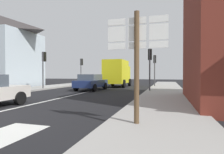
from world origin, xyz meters
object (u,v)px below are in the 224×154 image
at_px(traffic_light_far_right, 155,63).
at_px(route_sign_post, 137,55).
at_px(traffic_light_near_left, 44,62).
at_px(traffic_light_near_right, 150,60).
at_px(delivery_truck, 117,73).
at_px(traffic_light_far_left, 81,65).
at_px(sedan_far, 91,82).

bearing_deg(traffic_light_far_right, route_sign_post, -88.00).
height_order(traffic_light_near_left, traffic_light_near_right, traffic_light_near_left).
height_order(traffic_light_far_right, traffic_light_near_right, traffic_light_far_right).
xyz_separation_m(route_sign_post, traffic_light_near_left, (-10.50, 10.26, 0.66)).
bearing_deg(traffic_light_near_right, delivery_truck, 128.06).
bearing_deg(traffic_light_near_right, traffic_light_near_left, -177.46).
xyz_separation_m(traffic_light_far_right, traffic_light_near_right, (0.00, -6.22, -0.06)).
xyz_separation_m(traffic_light_near_left, traffic_light_far_left, (0.00, 8.18, 0.00)).
relative_size(delivery_truck, traffic_light_near_left, 1.39).
xyz_separation_m(traffic_light_near_right, traffic_light_far_left, (-9.91, 7.74, 0.02)).
relative_size(delivery_truck, traffic_light_far_right, 1.37).
bearing_deg(traffic_light_near_left, delivery_truck, 45.64).
relative_size(sedan_far, route_sign_post, 1.33).
height_order(route_sign_post, traffic_light_far_left, traffic_light_far_left).
xyz_separation_m(traffic_light_near_left, traffic_light_near_right, (9.91, 0.44, -0.02)).
bearing_deg(traffic_light_near_right, traffic_light_far_right, 90.00).
distance_m(sedan_far, traffic_light_far_right, 8.18).
height_order(delivery_truck, traffic_light_near_right, traffic_light_near_right).
xyz_separation_m(traffic_light_near_left, traffic_light_far_right, (9.91, 6.66, 0.04)).
height_order(sedan_far, traffic_light_near_right, traffic_light_near_right).
height_order(sedan_far, route_sign_post, route_sign_post).
distance_m(sedan_far, route_sign_post, 12.67).
bearing_deg(sedan_far, traffic_light_near_left, -169.56).
distance_m(delivery_truck, traffic_light_near_left, 8.21).
relative_size(traffic_light_far_right, traffic_light_near_right, 1.02).
relative_size(route_sign_post, traffic_light_far_right, 0.88).
distance_m(traffic_light_near_left, traffic_light_far_left, 8.18).
distance_m(traffic_light_near_left, traffic_light_far_right, 11.94).
height_order(route_sign_post, traffic_light_near_right, traffic_light_near_right).
distance_m(traffic_light_far_right, traffic_light_far_left, 10.03).
xyz_separation_m(delivery_truck, traffic_light_near_left, (-5.70, -5.83, 1.01)).
height_order(route_sign_post, traffic_light_near_left, traffic_light_near_left).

